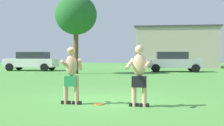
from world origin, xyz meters
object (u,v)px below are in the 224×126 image
(player_in_black, at_px, (139,74))
(player_with_cap, at_px, (71,73))
(tree_right_field, at_px, (76,15))
(frisbee, at_px, (99,104))
(car_white_mid_lot, at_px, (32,61))
(car_silver_near_post, at_px, (174,61))

(player_in_black, bearing_deg, player_with_cap, 176.52)
(player_in_black, height_order, tree_right_field, tree_right_field)
(player_with_cap, distance_m, player_in_black, 1.93)
(frisbee, xyz_separation_m, car_white_mid_lot, (-9.17, 16.54, 0.81))
(player_with_cap, relative_size, tree_right_field, 0.29)
(car_white_mid_lot, bearing_deg, tree_right_field, -34.65)
(player_in_black, bearing_deg, car_white_mid_lot, 121.69)
(frisbee, relative_size, car_silver_near_post, 0.06)
(frisbee, distance_m, car_white_mid_lot, 18.92)
(car_white_mid_lot, xyz_separation_m, tree_right_field, (4.81, -3.32, 3.35))
(car_white_mid_lot, distance_m, tree_right_field, 6.74)
(player_with_cap, distance_m, car_silver_near_post, 17.09)
(player_with_cap, height_order, tree_right_field, tree_right_field)
(player_in_black, distance_m, car_white_mid_lot, 19.61)
(player_with_cap, distance_m, tree_right_field, 14.10)
(player_in_black, relative_size, car_silver_near_post, 0.37)
(car_silver_near_post, bearing_deg, player_in_black, -95.12)
(tree_right_field, bearing_deg, car_white_mid_lot, 145.35)
(car_white_mid_lot, bearing_deg, player_in_black, -58.31)
(player_with_cap, xyz_separation_m, car_silver_near_post, (3.44, 16.74, -0.06))
(frisbee, height_order, tree_right_field, tree_right_field)
(player_in_black, bearing_deg, tree_right_field, 112.34)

